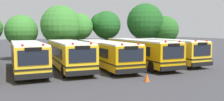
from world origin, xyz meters
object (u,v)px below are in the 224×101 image
Objects in this scene: tree_2 at (21,31)px; tree_4 at (79,26)px; school_bus_3 at (105,53)px; traffic_cone at (147,78)px; school_bus_5 at (169,50)px; school_bus_2 at (69,54)px; tree_6 at (144,21)px; tree_5 at (105,25)px; school_bus_1 at (28,56)px; tree_3 at (62,25)px; tree_7 at (166,30)px; school_bus_4 at (140,51)px.

tree_4 is (6.94, -0.81, 0.62)m from tree_2.
tree_4 is (-0.32, 8.24, 2.69)m from school_bus_3.
school_bus_3 is 22.41× the size of traffic_cone.
school_bus_3 is at bearing -87.79° from tree_4.
school_bus_2 is at bearing -0.88° from school_bus_5.
tree_6 is at bearing 59.54° from traffic_cone.
tree_4 is 0.93× the size of tree_5.
school_bus_2 is at bearing 175.87° from school_bus_1.
tree_6 is (1.58, 7.73, 3.43)m from school_bus_5.
school_bus_2 is at bearing -68.48° from tree_2.
school_bus_1 is 14.08m from tree_5.
school_bus_2 reaches higher than school_bus_1.
school_bus_1 is 19.26× the size of traffic_cone.
tree_3 is (-2.59, 7.75, 2.80)m from school_bus_3.
traffic_cone is at bearing -64.94° from tree_2.
school_bus_3 is at bearing -2.62° from school_bus_5.
school_bus_1 is 9.30m from tree_2.
tree_5 is (3.48, 8.81, 2.94)m from school_bus_3.
school_bus_3 is 7.21m from traffic_cone.
tree_7 reaches higher than school_bus_5.
tree_2 is (-7.25, 9.05, 2.07)m from school_bus_3.
traffic_cone is (3.91, -6.91, -1.16)m from school_bus_2.
tree_6 is (5.25, 7.82, 3.40)m from school_bus_4.
school_bus_1 is 3.49m from school_bus_2.
tree_3 reaches higher than tree_5.
school_bus_1 is at bearing -129.35° from tree_4.
school_bus_4 is at bearing -123.86° from tree_6.
school_bus_2 is 16.80m from tree_7.
tree_2 is 18.12m from traffic_cone.
traffic_cone is at bearing 120.38° from school_bus_2.
tree_2 is 10.77m from tree_5.
tree_4 is 11.19× the size of traffic_cone.
school_bus_2 is 15.06m from tree_6.
school_bus_2 is 0.84× the size of school_bus_3.
tree_6 is at bearing -4.69° from tree_4.
school_bus_5 is at bearing 44.39° from traffic_cone.
school_bus_3 is at bearing 92.41° from traffic_cone.
tree_2 is (-14.56, 9.30, 2.03)m from school_bus_5.
school_bus_4 is 7.64m from traffic_cone.
school_bus_5 is at bearing 179.50° from school_bus_3.
traffic_cone is at bearing -120.46° from tree_6.
tree_5 is at bearing -88.34° from school_bus_4.
school_bus_1 is 10.73m from school_bus_4.
tree_7 reaches higher than tree_2.
tree_3 is at bearing -121.18° from school_bus_1.
school_bus_4 is 10.57m from tree_3.
tree_7 is at bearing -124.40° from school_bus_5.
school_bus_5 is at bearing -67.11° from tree_5.
school_bus_2 is (3.49, -0.18, 0.01)m from school_bus_1.
tree_3 is at bearing -96.35° from school_bus_2.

